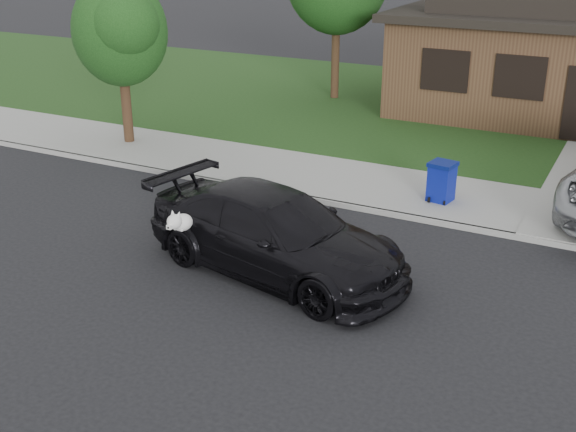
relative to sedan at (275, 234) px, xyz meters
The scene contains 7 objects.
ground 0.76m from the sedan, 169.56° to the left, with size 120.00×120.00×0.00m, color black.
sidewalk 5.07m from the sedan, 91.16° to the left, with size 60.00×3.00×0.12m, color gray.
curb 3.59m from the sedan, 91.65° to the left, with size 60.00×0.12×0.12m, color gray.
lawn 13.04m from the sedan, 90.45° to the left, with size 60.00×13.00×0.13m, color #193814.
sedan is the anchor object (origin of this frame).
recycling_bin 4.98m from the sedan, 69.59° to the left, with size 0.63×0.63×0.91m.
tree_2 9.41m from the sedan, 145.57° to the left, with size 2.73×2.60×4.59m.
Camera 1 is at (5.80, -10.53, 5.99)m, focal length 45.00 mm.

